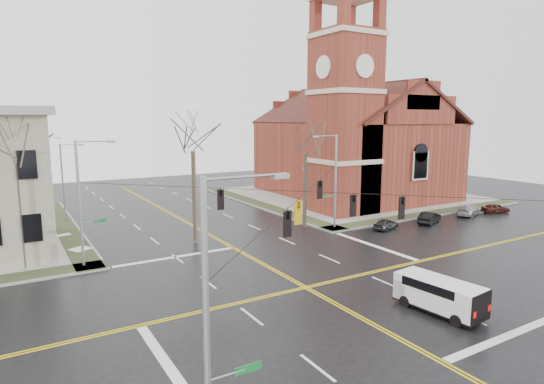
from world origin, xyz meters
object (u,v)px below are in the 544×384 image
signal_pole_sw (212,325)px  streetlight_north_b (46,163)px  church (351,135)px  tree_nw_far (15,156)px  parked_car_c (469,210)px  tree_ne (305,148)px  streetlight_north_a (64,179)px  signal_pole_nw (82,200)px  tree_nw_near (193,145)px  parked_car_b (429,218)px  cargo_van (436,292)px  parked_car_a (386,224)px  parked_car_d (496,208)px  signal_pole_ne (334,178)px

signal_pole_sw → streetlight_north_b: size_ratio=1.12×
church → tree_nw_far: 41.57m
parked_car_c → tree_ne: tree_ne is taller
streetlight_north_a → tree_nw_far: (-4.50, -14.83, 3.65)m
parked_car_c → signal_pole_sw: bearing=99.2°
signal_pole_nw → parked_car_c: bearing=-4.2°
streetlight_north_a → tree_nw_near: tree_nw_near is taller
streetlight_north_a → parked_car_b: bearing=-31.9°
streetlight_north_a → streetlight_north_b: (0.00, 20.00, 0.00)m
church → cargo_van: 38.29m
tree_nw_far → signal_pole_nw: bearing=-23.5°
streetlight_north_a → parked_car_b: streetlight_north_a is taller
church → parked_car_b: bearing=-102.2°
parked_car_c → parked_car_a: bearing=72.2°
church → signal_pole_sw: (-36.09, -36.28, -3.48)m
signal_pole_nw → cargo_van: 24.16m
tree_nw_near → parked_car_a: bearing=-16.1°
tree_nw_near → tree_ne: 11.08m
church → parked_car_c: bearing=-78.3°
signal_pole_nw → parked_car_b: signal_pole_nw is taller
signal_pole_sw → tree_nw_far: tree_nw_far is taller
streetlight_north_a → parked_car_a: size_ratio=2.54×
streetlight_north_a → parked_car_c: 43.51m
parked_car_b → tree_nw_near: 25.17m
signal_pole_sw → parked_car_b: (32.51, 19.68, -4.34)m
parked_car_b → tree_nw_near: size_ratio=0.32×
parked_car_b → tree_ne: bearing=46.2°
church → parked_car_b: size_ratio=7.41×
parked_car_c → tree_nw_far: size_ratio=0.36×
signal_pole_sw → parked_car_c: (39.43, 20.11, -4.36)m
streetlight_north_a → parked_car_a: streetlight_north_a is taller
parked_car_a → tree_nw_near: bearing=58.5°
signal_pole_nw → church: bearing=20.2°
parked_car_b → parked_car_c: parked_car_b is taller
parked_car_d → streetlight_north_b: bearing=63.0°
church → streetlight_north_a: (-35.42, 3.22, -3.97)m
parked_car_b → parked_car_d: parked_car_b is taller
parked_car_d → tree_ne: tree_ne is taller
cargo_van → tree_nw_near: 22.50m
parked_car_b → parked_car_c: 6.93m
church → parked_car_a: bearing=-119.8°
signal_pole_sw → streetlight_north_b: bearing=89.4°
signal_pole_nw → parked_car_b: (32.51, -3.32, -4.34)m
streetlight_north_b → parked_car_a: 47.46m
signal_pole_sw → signal_pole_ne: bearing=45.4°
church → streetlight_north_a: size_ratio=3.44×
cargo_van → tree_nw_far: tree_nw_far is taller
signal_pole_ne → parked_car_b: 11.28m
signal_pole_nw → signal_pole_sw: size_ratio=1.00×
parked_car_a → parked_car_d: 16.45m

